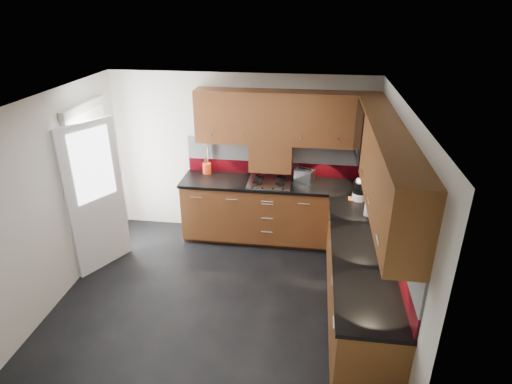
# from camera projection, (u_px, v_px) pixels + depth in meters

# --- Properties ---
(room) EXTENTS (4.00, 3.80, 2.64)m
(room) POSITION_uv_depth(u_px,v_px,m) (213.00, 187.00, 4.54)
(room) COLOR black
(base_cabinets) EXTENTS (2.70, 3.20, 0.95)m
(base_cabinets) POSITION_uv_depth(u_px,v_px,m) (310.00, 244.00, 5.49)
(base_cabinets) COLOR #5A2B14
(base_cabinets) RESTS_ON room
(countertop) EXTENTS (2.72, 3.22, 0.04)m
(countertop) POSITION_uv_depth(u_px,v_px,m) (311.00, 211.00, 5.28)
(countertop) COLOR black
(countertop) RESTS_ON base_cabinets
(backsplash) EXTENTS (2.70, 3.20, 0.54)m
(backsplash) POSITION_uv_depth(u_px,v_px,m) (331.00, 184.00, 5.33)
(backsplash) COLOR maroon
(backsplash) RESTS_ON countertop
(upper_cabinets) EXTENTS (2.50, 3.20, 0.72)m
(upper_cabinets) POSITION_uv_depth(u_px,v_px,m) (331.00, 139.00, 4.94)
(upper_cabinets) COLOR #5A2B14
(upper_cabinets) RESTS_ON room
(extractor_hood) EXTENTS (0.60, 0.33, 0.40)m
(extractor_hood) POSITION_uv_depth(u_px,v_px,m) (271.00, 156.00, 6.04)
(extractor_hood) COLOR #5A2B14
(extractor_hood) RESTS_ON room
(glass_cabinet) EXTENTS (0.32, 0.80, 0.66)m
(glass_cabinet) POSITION_uv_depth(u_px,v_px,m) (371.00, 131.00, 5.13)
(glass_cabinet) COLOR black
(glass_cabinet) RESTS_ON room
(back_door) EXTENTS (0.42, 1.19, 2.04)m
(back_door) POSITION_uv_depth(u_px,v_px,m) (96.00, 189.00, 5.63)
(back_door) COLOR white
(back_door) RESTS_ON room
(gas_hob) EXTENTS (0.61, 0.53, 0.05)m
(gas_hob) POSITION_uv_depth(u_px,v_px,m) (270.00, 182.00, 6.03)
(gas_hob) COLOR silver
(gas_hob) RESTS_ON countertop
(utensil_pot) EXTENTS (0.13, 0.13, 0.46)m
(utensil_pot) POSITION_uv_depth(u_px,v_px,m) (207.00, 167.00, 6.32)
(utensil_pot) COLOR red
(utensil_pot) RESTS_ON countertop
(toaster) EXTENTS (0.30, 0.25, 0.19)m
(toaster) POSITION_uv_depth(u_px,v_px,m) (304.00, 175.00, 6.05)
(toaster) COLOR silver
(toaster) RESTS_ON countertop
(food_processor) EXTENTS (0.17, 0.17, 0.29)m
(food_processor) POSITION_uv_depth(u_px,v_px,m) (360.00, 190.00, 5.48)
(food_processor) COLOR white
(food_processor) RESTS_ON countertop
(paper_towel) EXTENTS (0.11, 0.11, 0.23)m
(paper_towel) POSITION_uv_depth(u_px,v_px,m) (369.00, 207.00, 5.11)
(paper_towel) COLOR white
(paper_towel) RESTS_ON countertop
(orange_cloth) EXTENTS (0.13, 0.11, 0.01)m
(orange_cloth) POSITION_uv_depth(u_px,v_px,m) (353.00, 199.00, 5.54)
(orange_cloth) COLOR orange
(orange_cloth) RESTS_ON countertop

